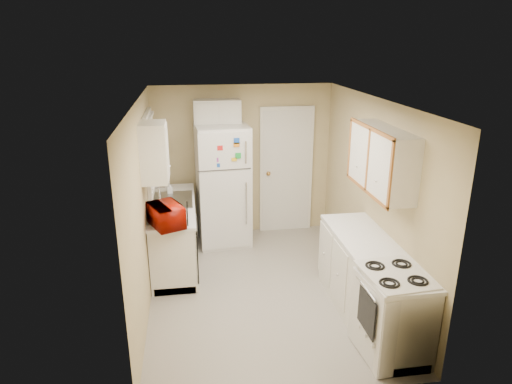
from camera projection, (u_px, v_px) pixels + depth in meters
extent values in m
plane|color=#AFA9A0|center=(262.00, 289.00, 5.88)|extent=(3.80, 3.80, 0.00)
plane|color=white|center=(263.00, 101.00, 5.10)|extent=(3.80, 3.80, 0.00)
plane|color=tan|center=(143.00, 207.00, 5.29)|extent=(3.80, 3.80, 0.00)
plane|color=tan|center=(373.00, 196.00, 5.69)|extent=(3.80, 3.80, 0.00)
plane|color=tan|center=(243.00, 161.00, 7.27)|extent=(2.80, 2.80, 0.00)
plane|color=tan|center=(300.00, 280.00, 3.71)|extent=(2.80, 2.80, 0.00)
cube|color=silver|center=(175.00, 234.00, 6.42)|extent=(0.60, 1.80, 0.90)
cube|color=black|center=(196.00, 248.00, 5.89)|extent=(0.03, 0.58, 0.72)
cube|color=gray|center=(173.00, 203.00, 6.43)|extent=(0.54, 0.74, 0.16)
imported|color=#9B0E02|center=(166.00, 215.00, 5.49)|extent=(0.56, 0.45, 0.33)
imported|color=white|center=(170.00, 187.00, 6.65)|extent=(0.08, 0.08, 0.16)
cube|color=silver|center=(150.00, 152.00, 6.15)|extent=(0.10, 0.98, 1.08)
cube|color=silver|center=(154.00, 152.00, 5.33)|extent=(0.30, 0.45, 0.70)
cube|color=silver|center=(223.00, 185.00, 6.96)|extent=(0.82, 0.80, 1.86)
cube|color=silver|center=(217.00, 113.00, 6.81)|extent=(0.70, 0.30, 0.40)
cube|color=silver|center=(286.00, 171.00, 7.39)|extent=(0.86, 0.06, 2.08)
cube|color=silver|center=(369.00, 283.00, 5.14)|extent=(0.60, 2.00, 0.90)
cube|color=silver|center=(391.00, 317.00, 4.55)|extent=(0.62, 0.74, 0.85)
cube|color=silver|center=(382.00, 160.00, 5.00)|extent=(0.30, 1.20, 0.70)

